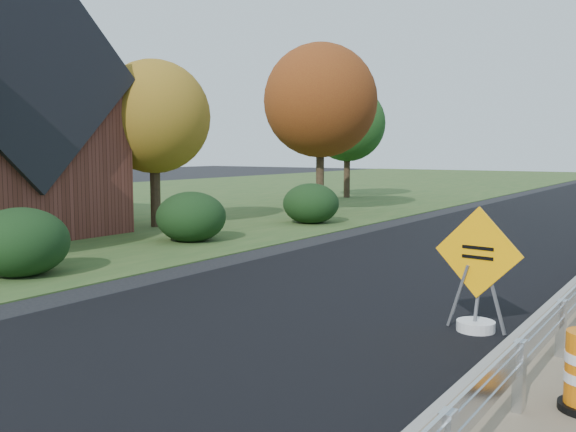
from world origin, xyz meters
The scene contains 9 objects.
grass_verge_near centered at (-24.00, 10.00, 0.01)m, with size 30.00×120.00×0.03m, color #304F22.
milled_overlay centered at (-4.40, 10.00, 0.01)m, with size 7.20×120.00×0.01m, color black.
hedge_south centered at (-11.00, -6.00, 0.76)m, with size 2.09×2.09×1.52m, color black.
hedge_mid centered at (-11.50, 0.00, 0.76)m, with size 2.09×2.09×1.52m, color black.
hedge_north centered at (-11.00, 6.00, 0.76)m, with size 2.09×2.09×1.52m, color black.
tree_near_yellow centered at (-15.00, 2.00, 3.89)m, with size 3.96×3.96×5.88m.
tree_near_red centered at (-13.00, 10.00, 4.86)m, with size 4.95×4.95×7.35m.
tree_near_back centered at (-16.00, 18.00, 4.21)m, with size 4.29×4.29×6.37m.
caution_sign centered at (-1.43, -4.74, 0.49)m, with size 1.38×0.58×1.91m.
Camera 1 is at (1.46, -14.22, 2.75)m, focal length 40.00 mm.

